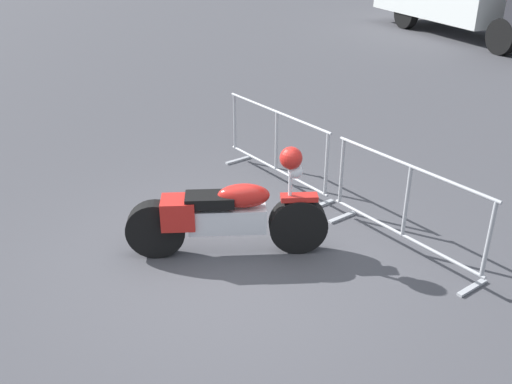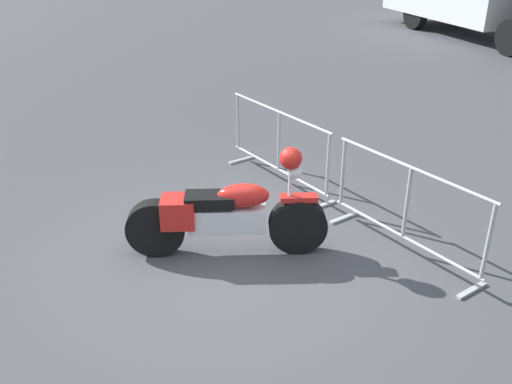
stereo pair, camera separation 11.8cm
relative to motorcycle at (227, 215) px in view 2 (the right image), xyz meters
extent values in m
plane|color=#424247|center=(0.24, -0.11, -0.49)|extent=(120.00, 120.00, 0.00)
cylinder|color=black|center=(0.44, 0.66, -0.16)|extent=(0.52, 0.65, 0.66)
cylinder|color=black|center=(-0.44, -0.66, -0.16)|extent=(0.52, 0.65, 0.66)
cube|color=silver|center=(0.00, 0.00, -0.05)|extent=(0.68, 0.86, 0.29)
ellipsoid|color=#B21E19|center=(0.10, 0.15, 0.23)|extent=(0.54, 0.63, 0.27)
cube|color=black|center=(-0.10, -0.15, 0.19)|extent=(0.54, 0.60, 0.12)
cube|color=#B21E19|center=(-0.29, -0.45, 0.05)|extent=(0.48, 0.49, 0.33)
cube|color=#B21E19|center=(0.44, 0.66, 0.19)|extent=(0.35, 0.42, 0.06)
cylinder|color=silver|center=(0.38, 0.58, 0.33)|extent=(0.06, 0.06, 0.46)
sphere|color=silver|center=(0.41, 0.62, 0.51)|extent=(0.16, 0.16, 0.16)
sphere|color=#B21E19|center=(0.38, 0.58, 0.67)|extent=(0.25, 0.25, 0.25)
cylinder|color=#9EA0A5|center=(-1.15, 1.62, 0.56)|extent=(2.13, 0.04, 0.04)
cylinder|color=#9EA0A5|center=(-1.15, 1.62, -0.29)|extent=(2.13, 0.04, 0.04)
cylinder|color=#9EA0A5|center=(-2.17, 1.62, 0.14)|extent=(0.04, 0.04, 0.85)
cylinder|color=#9EA0A5|center=(-1.15, 1.62, 0.14)|extent=(0.04, 0.04, 0.85)
cylinder|color=#9EA0A5|center=(-0.14, 1.62, 0.14)|extent=(0.04, 0.04, 0.85)
cube|color=#9EA0A5|center=(-2.10, 1.62, -0.47)|extent=(0.06, 0.44, 0.03)
cube|color=#9EA0A5|center=(-0.21, 1.62, -0.47)|extent=(0.06, 0.44, 0.03)
cylinder|color=#9EA0A5|center=(1.15, 1.62, 0.56)|extent=(2.13, 0.04, 0.04)
cylinder|color=#9EA0A5|center=(1.15, 1.62, -0.29)|extent=(2.13, 0.04, 0.04)
cylinder|color=#9EA0A5|center=(0.14, 1.62, 0.14)|extent=(0.04, 0.04, 0.85)
cylinder|color=#9EA0A5|center=(1.15, 1.62, 0.14)|extent=(0.04, 0.04, 0.85)
cylinder|color=#9EA0A5|center=(2.17, 1.62, 0.14)|extent=(0.04, 0.04, 0.85)
cube|color=#9EA0A5|center=(0.21, 1.62, -0.47)|extent=(0.06, 0.44, 0.03)
cube|color=#9EA0A5|center=(2.10, 1.62, -0.47)|extent=(0.06, 0.44, 0.03)
cylinder|color=black|center=(-3.87, 11.58, -0.01)|extent=(1.00, 0.50, 0.96)
cylinder|color=black|center=(-7.52, 14.44, -0.01)|extent=(1.00, 0.50, 0.96)
cylinder|color=black|center=(-7.97, 12.56, -0.01)|extent=(1.00, 0.50, 0.96)
cylinder|color=black|center=(-8.88, 19.11, -0.17)|extent=(0.22, 0.63, 0.63)
camera|label=1|loc=(4.63, -3.07, 3.02)|focal=40.00mm
camera|label=2|loc=(4.70, -2.97, 3.02)|focal=40.00mm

